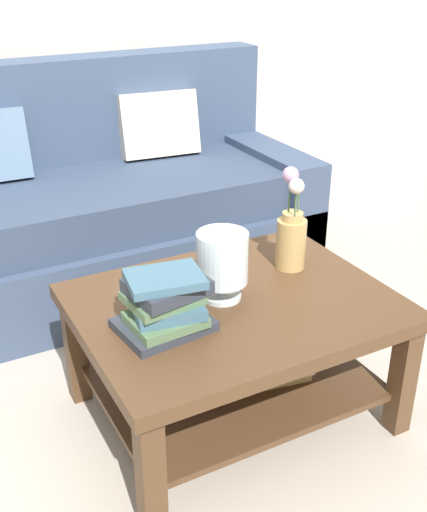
% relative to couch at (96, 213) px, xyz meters
% --- Properties ---
extents(ground_plane, '(10.00, 10.00, 0.00)m').
position_rel_couch_xyz_m(ground_plane, '(0.04, -0.92, -0.36)').
color(ground_plane, '#ADA393').
extents(couch, '(2.04, 0.90, 1.06)m').
position_rel_couch_xyz_m(couch, '(0.00, 0.00, 0.00)').
color(couch, '#384760').
rests_on(couch, ground).
extents(coffee_table, '(1.04, 0.81, 0.47)m').
position_rel_couch_xyz_m(coffee_table, '(0.09, -1.22, -0.03)').
color(coffee_table, '#4C331E').
rests_on(coffee_table, ground).
extents(book_stack_main, '(0.30, 0.25, 0.19)m').
position_rel_couch_xyz_m(book_stack_main, '(-0.19, -1.28, 0.20)').
color(book_stack_main, '#2D333D').
rests_on(book_stack_main, coffee_table).
extents(glass_hurricane_vase, '(0.17, 0.17, 0.24)m').
position_rel_couch_xyz_m(glass_hurricane_vase, '(0.05, -1.19, 0.25)').
color(glass_hurricane_vase, silver).
rests_on(glass_hurricane_vase, coffee_table).
extents(flower_pitcher, '(0.11, 0.11, 0.38)m').
position_rel_couch_xyz_m(flower_pitcher, '(0.38, -1.11, 0.24)').
color(flower_pitcher, tan).
rests_on(flower_pitcher, coffee_table).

